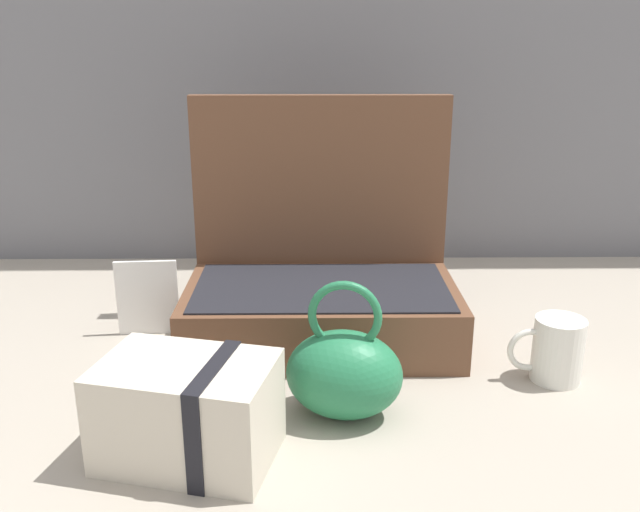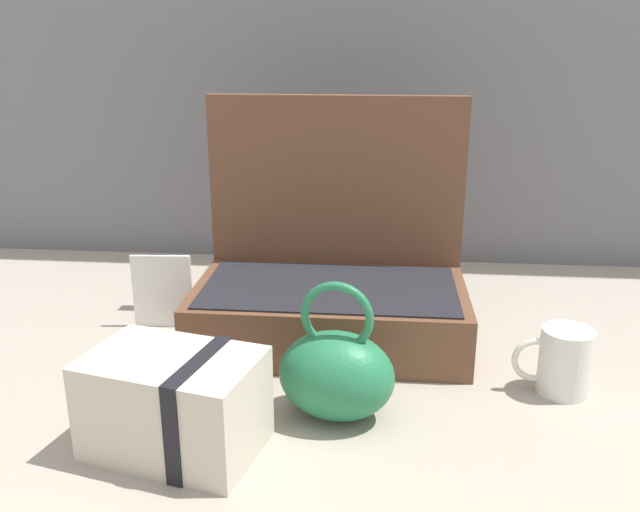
{
  "view_description": "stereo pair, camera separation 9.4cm",
  "coord_description": "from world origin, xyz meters",
  "px_view_note": "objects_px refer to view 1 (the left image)",
  "views": [
    {
      "loc": [
        -0.01,
        -0.91,
        0.49
      ],
      "look_at": [
        0.0,
        -0.02,
        0.19
      ],
      "focal_mm": 37.87,
      "sensor_mm": 36.0,
      "label": 1
    },
    {
      "loc": [
        0.09,
        -0.91,
        0.49
      ],
      "look_at": [
        0.0,
        -0.02,
        0.19
      ],
      "focal_mm": 37.87,
      "sensor_mm": 36.0,
      "label": 2
    }
  ],
  "objects_px": {
    "open_suitcase": "(321,283)",
    "coffee_mug": "(556,350)",
    "teal_pouch_handbag": "(344,372)",
    "info_card_left": "(147,298)",
    "cream_toiletry_bag": "(190,411)"
  },
  "relations": [
    {
      "from": "open_suitcase",
      "to": "coffee_mug",
      "type": "height_order",
      "value": "open_suitcase"
    },
    {
      "from": "teal_pouch_handbag",
      "to": "coffee_mug",
      "type": "bearing_deg",
      "value": 16.57
    },
    {
      "from": "coffee_mug",
      "to": "info_card_left",
      "type": "relative_size",
      "value": 0.85
    },
    {
      "from": "open_suitcase",
      "to": "coffee_mug",
      "type": "bearing_deg",
      "value": -26.07
    },
    {
      "from": "cream_toiletry_bag",
      "to": "coffee_mug",
      "type": "relative_size",
      "value": 2.06
    },
    {
      "from": "open_suitcase",
      "to": "coffee_mug",
      "type": "distance_m",
      "value": 0.38
    },
    {
      "from": "teal_pouch_handbag",
      "to": "coffee_mug",
      "type": "distance_m",
      "value": 0.33
    },
    {
      "from": "cream_toiletry_bag",
      "to": "info_card_left",
      "type": "bearing_deg",
      "value": 110.45
    },
    {
      "from": "teal_pouch_handbag",
      "to": "info_card_left",
      "type": "relative_size",
      "value": 1.47
    },
    {
      "from": "open_suitcase",
      "to": "teal_pouch_handbag",
      "type": "bearing_deg",
      "value": -84.07
    },
    {
      "from": "open_suitcase",
      "to": "info_card_left",
      "type": "relative_size",
      "value": 3.4
    },
    {
      "from": "open_suitcase",
      "to": "teal_pouch_handbag",
      "type": "xyz_separation_m",
      "value": [
        0.03,
        -0.26,
        -0.03
      ]
    },
    {
      "from": "coffee_mug",
      "to": "info_card_left",
      "type": "height_order",
      "value": "info_card_left"
    },
    {
      "from": "coffee_mug",
      "to": "info_card_left",
      "type": "bearing_deg",
      "value": 165.03
    },
    {
      "from": "teal_pouch_handbag",
      "to": "coffee_mug",
      "type": "xyz_separation_m",
      "value": [
        0.31,
        0.09,
        -0.02
      ]
    }
  ]
}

